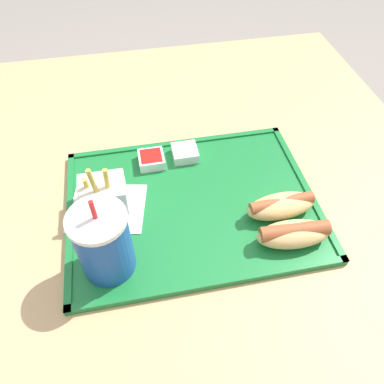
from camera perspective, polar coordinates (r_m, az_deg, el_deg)
The scene contains 10 objects.
ground_plane at distance 1.36m, azimuth -1.53°, elevation -20.86°, with size 8.00×8.00×0.00m, color gray.
dining_table at distance 1.03m, azimuth -1.94°, elevation -13.93°, with size 1.13×1.19×0.72m.
food_tray at distance 0.72m, azimuth 0.00°, elevation -1.82°, with size 0.47×0.36×0.01m.
paper_napkin at distance 0.72m, azimuth -12.76°, elevation -2.38°, with size 0.16×0.14×0.00m.
soda_cup at distance 0.60m, azimuth -13.32°, elevation -7.56°, with size 0.09×0.09×0.16m.
hot_dog_far at distance 0.67m, azimuth 15.24°, elevation -6.10°, with size 0.13×0.06×0.04m.
hot_dog_near at distance 0.70m, azimuth 13.41°, elevation -2.02°, with size 0.13×0.06×0.04m.
fries_carton at distance 0.70m, azimuth -13.36°, elevation -0.60°, with size 0.08×0.07×0.11m.
sauce_cup_mayo at distance 0.79m, azimuth -1.08°, elevation 6.03°, with size 0.05×0.05×0.02m.
sauce_cup_ketchup at distance 0.78m, azimuth -6.20°, elevation 4.99°, with size 0.05×0.05×0.02m.
Camera 1 is at (0.06, 0.47, 1.28)m, focal length 35.00 mm.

